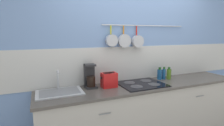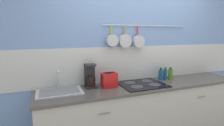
# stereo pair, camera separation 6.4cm
# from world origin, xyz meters

# --- Properties ---
(wall_back) EXTENTS (7.20, 0.16, 2.60)m
(wall_back) POSITION_xyz_m (-0.00, 0.33, 1.28)
(wall_back) COLOR #7293C6
(wall_back) RESTS_ON ground_plane
(cabinet_base) EXTENTS (2.98, 0.55, 0.88)m
(cabinet_base) POSITION_xyz_m (0.00, -0.00, 0.44)
(cabinet_base) COLOR #B7B2A8
(cabinet_base) RESTS_ON ground_plane
(countertop) EXTENTS (3.02, 0.57, 0.03)m
(countertop) POSITION_xyz_m (0.00, 0.00, 0.90)
(countertop) COLOR #4C4742
(countertop) RESTS_ON cabinet_base
(sink_basin) EXTENTS (0.55, 0.37, 0.25)m
(sink_basin) POSITION_xyz_m (-1.19, 0.09, 0.93)
(sink_basin) COLOR #B7BABF
(sink_basin) RESTS_ON countertop
(coffee_maker) EXTENTS (0.15, 0.17, 0.32)m
(coffee_maker) POSITION_xyz_m (-0.79, 0.17, 1.05)
(coffee_maker) COLOR #262628
(coffee_maker) RESTS_ON countertop
(toaster) EXTENTS (0.22, 0.14, 0.20)m
(toaster) POSITION_xyz_m (-0.55, 0.08, 1.01)
(toaster) COLOR red
(toaster) RESTS_ON countertop
(cooktop) EXTENTS (0.63, 0.51, 0.01)m
(cooktop) POSITION_xyz_m (-0.08, 0.02, 0.92)
(cooktop) COLOR black
(cooktop) RESTS_ON countertop
(bottle_cooking_wine) EXTENTS (0.07, 0.07, 0.19)m
(bottle_cooking_wine) POSITION_xyz_m (0.33, 0.14, 1.00)
(bottle_cooking_wine) COLOR navy
(bottle_cooking_wine) RESTS_ON countertop
(bottle_vinegar) EXTENTS (0.05, 0.05, 0.19)m
(bottle_vinegar) POSITION_xyz_m (0.40, 0.13, 1.00)
(bottle_vinegar) COLOR navy
(bottle_vinegar) RESTS_ON countertop
(bottle_olive_oil) EXTENTS (0.07, 0.07, 0.19)m
(bottle_olive_oil) POSITION_xyz_m (0.48, 0.10, 1.00)
(bottle_olive_oil) COLOR #4C721E
(bottle_olive_oil) RESTS_ON countertop
(bottle_hot_sauce) EXTENTS (0.05, 0.05, 0.16)m
(bottle_hot_sauce) POSITION_xyz_m (0.55, 0.19, 0.99)
(bottle_hot_sauce) COLOR navy
(bottle_hot_sauce) RESTS_ON countertop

